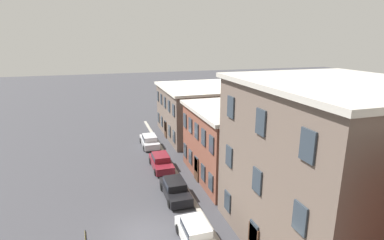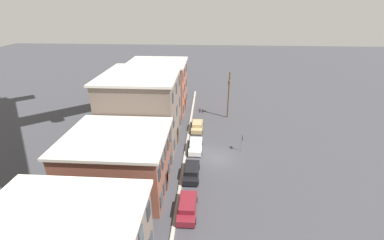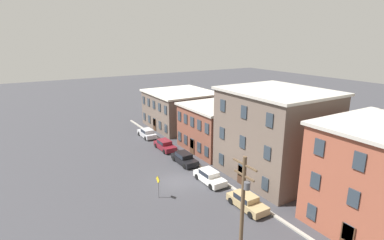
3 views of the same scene
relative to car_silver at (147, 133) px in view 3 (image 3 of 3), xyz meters
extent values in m
plane|color=#38383D|center=(16.85, -3.34, -0.75)|extent=(200.00, 200.00, 0.00)
cube|color=#9E998E|center=(16.85, 1.16, -0.67)|extent=(56.00, 0.36, 0.16)
cube|color=#66564C|center=(-2.75, 7.94, 2.43)|extent=(11.60, 10.56, 6.36)
cube|color=silver|center=(-2.75, 7.94, 5.76)|extent=(12.10, 11.06, 0.30)
cube|color=#2D3842|center=(-7.39, 2.60, 0.84)|extent=(0.90, 0.10, 1.40)
cube|color=#2D3842|center=(-7.39, 2.60, 4.02)|extent=(0.90, 0.10, 1.40)
cube|color=#2D3842|center=(-5.07, 2.60, 0.84)|extent=(0.90, 0.10, 1.40)
cube|color=#2D3842|center=(-5.07, 2.60, 4.02)|extent=(0.90, 0.10, 1.40)
cube|color=#2D3842|center=(-2.75, 2.60, 0.84)|extent=(0.90, 0.10, 1.40)
cube|color=#2D3842|center=(-2.75, 2.60, 4.02)|extent=(0.90, 0.10, 1.40)
cube|color=#2D3842|center=(-0.43, 2.60, 0.84)|extent=(0.90, 0.10, 1.40)
cube|color=#2D3842|center=(-0.43, 2.60, 4.02)|extent=(0.90, 0.10, 1.40)
cube|color=#2D3842|center=(1.89, 2.60, 0.84)|extent=(0.90, 0.10, 1.40)
cube|color=#2D3842|center=(1.89, 2.60, 4.02)|extent=(0.90, 0.10, 1.40)
cube|color=#472D1E|center=(-2.75, 2.60, 0.35)|extent=(1.10, 0.10, 2.20)
cube|color=brown|center=(10.35, 7.82, 2.45)|extent=(9.26, 10.31, 6.39)
cube|color=#B7B2A8|center=(10.35, 7.82, 5.79)|extent=(9.76, 10.81, 0.30)
cube|color=#2D3842|center=(6.65, 2.60, 0.85)|extent=(0.90, 0.10, 1.40)
cube|color=#2D3842|center=(6.65, 2.60, 4.04)|extent=(0.90, 0.10, 1.40)
cube|color=#2D3842|center=(8.50, 2.60, 0.85)|extent=(0.90, 0.10, 1.40)
cube|color=#2D3842|center=(8.50, 2.60, 4.04)|extent=(0.90, 0.10, 1.40)
cube|color=#2D3842|center=(10.35, 2.60, 0.85)|extent=(0.90, 0.10, 1.40)
cube|color=#2D3842|center=(10.35, 2.60, 4.04)|extent=(0.90, 0.10, 1.40)
cube|color=#2D3842|center=(12.20, 2.60, 0.85)|extent=(0.90, 0.10, 1.40)
cube|color=#2D3842|center=(12.20, 2.60, 4.04)|extent=(0.90, 0.10, 1.40)
cube|color=#2D3842|center=(14.05, 2.60, 0.85)|extent=(0.90, 0.10, 1.40)
cube|color=#2D3842|center=(14.05, 2.60, 4.04)|extent=(0.90, 0.10, 1.40)
cube|color=#472D1E|center=(10.35, 2.60, 0.35)|extent=(1.10, 0.10, 2.20)
cube|color=#66564C|center=(21.11, 7.58, 4.34)|extent=(11.30, 9.84, 10.17)
cube|color=#B7B2A8|center=(21.11, 7.58, 9.57)|extent=(11.80, 10.34, 0.30)
cube|color=#2D3842|center=(17.34, 2.60, 0.95)|extent=(0.90, 0.10, 1.40)
cube|color=#2D3842|center=(17.34, 2.60, 4.34)|extent=(0.90, 0.10, 1.40)
cube|color=#2D3842|center=(17.34, 2.60, 7.73)|extent=(0.90, 0.10, 1.40)
cube|color=#2D3842|center=(21.11, 2.60, 0.95)|extent=(0.90, 0.10, 1.40)
cube|color=#2D3842|center=(21.11, 2.60, 4.34)|extent=(0.90, 0.10, 1.40)
cube|color=#2D3842|center=(21.11, 2.60, 7.73)|extent=(0.90, 0.10, 1.40)
cube|color=#2D3842|center=(24.87, 2.60, 0.95)|extent=(0.90, 0.10, 1.40)
cube|color=#2D3842|center=(24.87, 2.60, 4.34)|extent=(0.90, 0.10, 1.40)
cube|color=#2D3842|center=(24.87, 2.60, 7.73)|extent=(0.90, 0.10, 1.40)
cube|color=#472D1E|center=(21.11, 2.60, 0.35)|extent=(1.10, 0.10, 2.20)
cube|color=#2D3842|center=(30.55, 2.60, 0.75)|extent=(0.90, 0.10, 1.40)
cube|color=#2D3842|center=(30.55, 2.60, 3.76)|extent=(0.90, 0.10, 1.40)
cube|color=#2D3842|center=(30.55, 2.60, 6.76)|extent=(0.90, 0.10, 1.40)
cube|color=#2D3842|center=(33.90, 2.60, 0.75)|extent=(0.90, 0.10, 1.40)
cube|color=#2D3842|center=(33.90, 2.60, 3.76)|extent=(0.90, 0.10, 1.40)
cube|color=#2D3842|center=(33.90, 2.60, 6.76)|extent=(0.90, 0.10, 1.40)
cube|color=#472D1E|center=(33.90, 2.60, 0.35)|extent=(1.10, 0.10, 2.20)
cube|color=#B7B7BC|center=(-0.07, 0.00, -0.22)|extent=(4.40, 1.80, 0.70)
cube|color=#B7B7BC|center=(0.13, 0.00, 0.41)|extent=(2.20, 1.51, 0.55)
cube|color=#1E232D|center=(0.13, 0.00, 0.41)|extent=(2.02, 1.58, 0.48)
cylinder|color=black|center=(-1.52, -0.85, -0.42)|extent=(0.66, 0.22, 0.66)
cylinder|color=black|center=(-1.52, 0.85, -0.42)|extent=(0.66, 0.22, 0.66)
cylinder|color=black|center=(1.38, -0.85, -0.42)|extent=(0.66, 0.22, 0.66)
cylinder|color=black|center=(1.38, 0.85, -0.42)|extent=(0.66, 0.22, 0.66)
cube|color=maroon|center=(6.81, 0.03, -0.22)|extent=(4.40, 1.80, 0.70)
cube|color=maroon|center=(6.61, 0.03, 0.41)|extent=(2.20, 1.51, 0.55)
cube|color=#1E232D|center=(6.61, 0.03, 0.41)|extent=(2.02, 1.58, 0.48)
cylinder|color=black|center=(8.26, 0.88, -0.42)|extent=(0.66, 0.22, 0.66)
cylinder|color=black|center=(8.26, -0.82, -0.42)|extent=(0.66, 0.22, 0.66)
cylinder|color=black|center=(5.36, 0.88, -0.42)|extent=(0.66, 0.22, 0.66)
cylinder|color=black|center=(5.36, -0.82, -0.42)|extent=(0.66, 0.22, 0.66)
cube|color=black|center=(12.75, 0.00, -0.22)|extent=(4.40, 1.80, 0.70)
cube|color=black|center=(12.55, 0.00, 0.41)|extent=(2.20, 1.51, 0.55)
cube|color=#1E232D|center=(12.55, 0.00, 0.41)|extent=(2.02, 1.58, 0.48)
cylinder|color=black|center=(14.20, 0.85, -0.42)|extent=(0.66, 0.22, 0.66)
cylinder|color=black|center=(14.20, -0.85, -0.42)|extent=(0.66, 0.22, 0.66)
cylinder|color=black|center=(11.30, 0.85, -0.42)|extent=(0.66, 0.22, 0.66)
cylinder|color=black|center=(11.30, -0.85, -0.42)|extent=(0.66, 0.22, 0.66)
cube|color=silver|center=(18.95, -0.19, -0.22)|extent=(4.40, 1.80, 0.70)
cube|color=silver|center=(18.75, -0.19, 0.41)|extent=(2.20, 1.51, 0.55)
cube|color=#1E232D|center=(18.75, -0.19, 0.41)|extent=(2.02, 1.58, 0.48)
cylinder|color=black|center=(20.40, 0.66, -0.42)|extent=(0.66, 0.22, 0.66)
cylinder|color=black|center=(20.40, -1.04, -0.42)|extent=(0.66, 0.22, 0.66)
cylinder|color=black|center=(17.50, 0.66, -0.42)|extent=(0.66, 0.22, 0.66)
cylinder|color=black|center=(17.50, -1.04, -0.42)|extent=(0.66, 0.22, 0.66)
cube|color=tan|center=(25.33, -0.12, -0.22)|extent=(4.40, 1.80, 0.70)
cube|color=tan|center=(25.13, -0.12, 0.41)|extent=(2.20, 1.51, 0.55)
cube|color=#1E232D|center=(25.13, -0.12, 0.41)|extent=(2.02, 1.58, 0.48)
cylinder|color=black|center=(26.78, 0.73, -0.42)|extent=(0.66, 0.22, 0.66)
cylinder|color=black|center=(26.78, -0.97, -0.42)|extent=(0.66, 0.22, 0.66)
cylinder|color=black|center=(23.88, 0.73, -0.42)|extent=(0.66, 0.22, 0.66)
cylinder|color=black|center=(23.88, -0.97, -0.42)|extent=(0.66, 0.22, 0.66)
cylinder|color=slate|center=(19.03, -6.71, 0.43)|extent=(0.08, 0.08, 2.36)
cube|color=yellow|center=(19.03, -6.74, 1.32)|extent=(0.83, 0.03, 0.83)
cube|color=black|center=(19.03, -6.73, 1.32)|extent=(0.90, 0.02, 0.90)
cylinder|color=brown|center=(30.67, -5.48, 3.48)|extent=(0.28, 0.28, 8.46)
cube|color=brown|center=(30.67, -5.48, 7.11)|extent=(2.40, 0.12, 0.12)
cube|color=brown|center=(30.67, -5.48, 6.31)|extent=(2.00, 0.12, 0.12)
cylinder|color=#515156|center=(31.02, -5.48, 5.71)|extent=(0.44, 0.44, 0.55)
camera|label=1|loc=(34.47, -5.38, 11.96)|focal=28.00mm
camera|label=2|loc=(-12.78, -1.67, 18.62)|focal=24.00mm
camera|label=3|loc=(44.86, -18.18, 15.42)|focal=28.00mm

